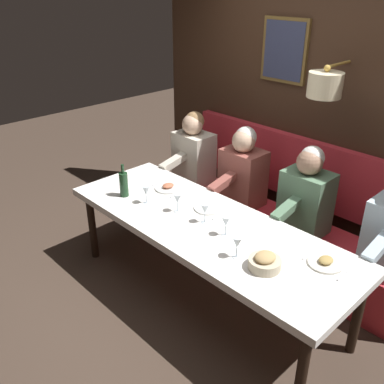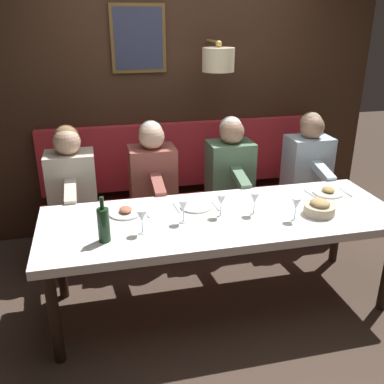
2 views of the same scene
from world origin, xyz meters
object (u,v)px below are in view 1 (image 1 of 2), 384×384
Objects in this scene: diner_middle at (243,170)px; wine_glass_2 at (204,210)px; diner_near at (306,193)px; wine_glass_3 at (146,191)px; diner_far at (193,151)px; wine_glass_0 at (226,222)px; wine_glass_1 at (177,199)px; wine_bottle at (124,184)px; bread_bowl at (265,262)px; wine_glass_4 at (237,243)px; dining_table at (205,230)px.

diner_middle is 0.96m from wine_glass_2.
wine_glass_3 is (-1.01, 0.93, 0.04)m from diner_near.
diner_far reaches higher than wine_glass_3.
wine_glass_0 and wine_glass_1 have the same top height.
diner_middle is 1.16m from wine_bottle.
diner_far is 2.01m from bread_bowl.
diner_middle is at bearing -12.10° from wine_glass_3.
diner_middle reaches higher than wine_glass_2.
wine_bottle is (-0.01, 1.30, -0.00)m from wine_glass_4.
dining_table is 15.49× the size of wine_glass_3.
wine_glass_1 is at bearing 84.22° from bread_bowl.
diner_far is (0.00, 0.69, 0.00)m from diner_middle.
wine_glass_4 is at bearing -124.77° from diner_far.
wine_glass_3 is at bearing -155.04° from diner_far.
bread_bowl is (-0.10, -0.97, -0.07)m from wine_glass_1.
diner_middle is at bearing -23.38° from wine_bottle.
wine_bottle is (-0.18, 0.82, -0.00)m from wine_glass_2.
wine_glass_0 is 1.00× the size of wine_glass_1.
bread_bowl is at bearing -161.68° from diner_near.
wine_bottle reaches higher than wine_glass_2.
wine_glass_2 is 1.00× the size of wine_glass_3.
diner_middle is 1.46m from bread_bowl.
wine_bottle is at bearing 156.62° from diner_middle.
diner_far is at bearing 39.75° from wine_glass_1.
wine_glass_4 is at bearing 101.36° from bread_bowl.
wine_glass_4 is (-0.18, -0.47, 0.18)m from dining_table.
wine_glass_3 and wine_glass_4 have the same top height.
diner_near reaches higher than wine_glass_0.
diner_middle is (0.88, 0.36, 0.14)m from dining_table.
wine_glass_2 reaches higher than dining_table.
wine_glass_1 and wine_glass_2 have the same top height.
diner_near is 1.40m from diner_far.
wine_bottle reaches higher than wine_glass_0.
diner_near is 1.58m from wine_bottle.
wine_glass_3 is 1.05m from wine_glass_4.
wine_glass_0 is at bearing 57.42° from wine_glass_4.
wine_glass_1 is at bearing -175.30° from diner_middle.
wine_glass_1 reaches higher than dining_table.
diner_middle is 0.69m from diner_far.
wine_glass_3 is (-1.01, 0.22, 0.04)m from diner_middle.
wine_glass_3 is (-1.01, -0.47, 0.04)m from diner_far.
diner_near is 3.60× the size of bread_bowl.
diner_near is at bearing -90.00° from diner_far.
diner_far reaches higher than wine_glass_1.
wine_glass_0 and wine_glass_3 have the same top height.
diner_near is 4.82× the size of wine_glass_0.
diner_far is at bearing 55.23° from wine_glass_4.
wine_glass_3 is 0.75× the size of bread_bowl.
wine_glass_0 is at bearing -81.24° from wine_bottle.
wine_glass_1 is 0.56m from wine_bottle.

